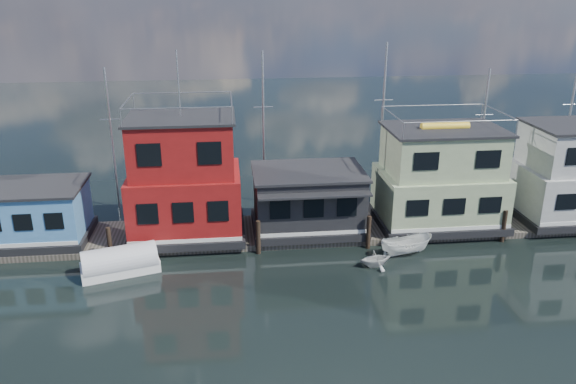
{
  "coord_description": "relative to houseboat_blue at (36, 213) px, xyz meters",
  "views": [
    {
      "loc": [
        -5.63,
        -22.53,
        15.78
      ],
      "look_at": [
        -1.84,
        12.0,
        3.0
      ],
      "focal_mm": 35.0,
      "sensor_mm": 36.0,
      "label": 1
    }
  ],
  "objects": [
    {
      "name": "tarp_runabout",
      "position": [
        5.83,
        -4.47,
        -1.54
      ],
      "size": [
        4.68,
        2.9,
        1.78
      ],
      "rotation": [
        0.0,
        0.0,
        0.29
      ],
      "color": "white",
      "rests_on": "ground"
    },
    {
      "name": "houseboat_blue",
      "position": [
        0.0,
        0.0,
        0.0
      ],
      "size": [
        6.4,
        4.9,
        3.66
      ],
      "color": "black",
      "rests_on": "dock"
    },
    {
      "name": "background_masts",
      "position": [
        22.76,
        6.0,
        3.35
      ],
      "size": [
        36.4,
        0.16,
        12.0
      ],
      "color": "silver",
      "rests_on": "ground"
    },
    {
      "name": "houseboat_dark",
      "position": [
        17.5,
        -0.02,
        0.21
      ],
      "size": [
        7.4,
        6.1,
        4.06
      ],
      "color": "black",
      "rests_on": "dock"
    },
    {
      "name": "houseboat_green",
      "position": [
        26.5,
        0.0,
        1.34
      ],
      "size": [
        8.4,
        5.9,
        7.03
      ],
      "color": "black",
      "rests_on": "dock"
    },
    {
      "name": "houseboat_red",
      "position": [
        9.5,
        0.0,
        1.9
      ],
      "size": [
        7.4,
        5.9,
        11.86
      ],
      "color": "black",
      "rests_on": "dock"
    },
    {
      "name": "ground",
      "position": [
        18.0,
        -12.0,
        -2.21
      ],
      "size": [
        160.0,
        160.0,
        0.0
      ],
      "primitive_type": "plane",
      "color": "black",
      "rests_on": "ground"
    },
    {
      "name": "motorboat",
      "position": [
        23.09,
        -4.02,
        -1.56
      ],
      "size": [
        3.5,
        1.69,
        1.3
      ],
      "primitive_type": "imported",
      "rotation": [
        0.0,
        0.0,
        1.7
      ],
      "color": "white",
      "rests_on": "ground"
    },
    {
      "name": "dock",
      "position": [
        18.0,
        0.0,
        -2.01
      ],
      "size": [
        48.0,
        5.0,
        0.4
      ],
      "primitive_type": "cube",
      "color": "#595147",
      "rests_on": "ground"
    },
    {
      "name": "pilings",
      "position": [
        17.67,
        -2.8,
        -1.11
      ],
      "size": [
        42.28,
        0.28,
        2.2
      ],
      "color": "#2D2116",
      "rests_on": "ground"
    },
    {
      "name": "dinghy_white",
      "position": [
        20.83,
        -5.3,
        -1.68
      ],
      "size": [
        2.3,
        2.08,
        1.06
      ],
      "primitive_type": "imported",
      "rotation": [
        0.0,
        0.0,
        1.77
      ],
      "color": "silver",
      "rests_on": "ground"
    }
  ]
}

